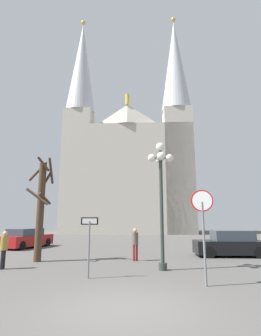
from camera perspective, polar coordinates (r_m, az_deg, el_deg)
The scene contains 10 objects.
ground_plane at distance 7.34m, azimuth -1.56°, elevation -27.93°, with size 120.00×120.00×0.00m, color #514F4C.
cathedral at distance 45.49m, azimuth -0.41°, elevation 1.03°, with size 21.17×12.33×37.71m.
stop_sign at distance 9.56m, azimuth 15.27°, elevation -10.29°, with size 0.74×0.22×3.16m.
one_way_arrow_sign at distance 10.56m, azimuth -8.86°, elevation -14.65°, with size 0.66×0.07×2.23m.
street_lamp at distance 12.25m, azimuth 6.55°, elevation -2.72°, with size 1.18×1.18×5.69m.
bare_tree at distance 15.25m, azimuth -18.69°, elevation -7.73°, with size 1.36×1.41×5.52m.
parked_car_near_red at distance 22.95m, azimuth -21.40°, elevation -13.90°, with size 2.96×4.82×1.46m.
parked_car_far_black at distance 17.53m, azimuth 20.59°, elevation -15.04°, with size 4.07×1.83×1.51m.
pedestrian_walking at distance 13.58m, azimuth -25.48°, elevation -14.89°, with size 0.32×0.32×1.62m.
pedestrian_standing at distance 14.73m, azimuth 1.02°, elevation -15.39°, with size 0.32×0.32×1.68m.
Camera 1 is at (0.37, -7.02, 2.14)m, focal length 28.41 mm.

